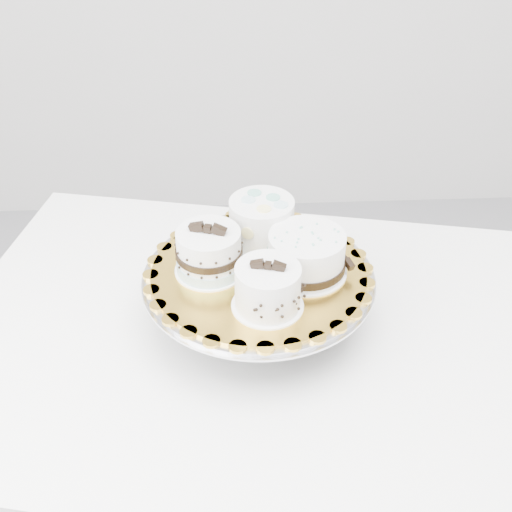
{
  "coord_description": "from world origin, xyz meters",
  "views": [
    {
      "loc": [
        -0.15,
        -0.66,
        1.5
      ],
      "look_at": [
        -0.11,
        0.15,
        0.9
      ],
      "focal_mm": 45.0,
      "sensor_mm": 36.0,
      "label": 1
    }
  ],
  "objects_px": {
    "table": "(279,368)",
    "cake_swirl": "(268,289)",
    "cake_banded": "(209,253)",
    "cake_ribbon": "(307,255)",
    "cake_board": "(259,272)",
    "cake_stand": "(259,288)",
    "cake_dots": "(262,221)"
  },
  "relations": [
    {
      "from": "table",
      "to": "cake_board",
      "type": "bearing_deg",
      "value": 146.64
    },
    {
      "from": "cake_swirl",
      "to": "cake_stand",
      "type": "bearing_deg",
      "value": 108.46
    },
    {
      "from": "table",
      "to": "cake_dots",
      "type": "height_order",
      "value": "cake_dots"
    },
    {
      "from": "cake_stand",
      "to": "cake_dots",
      "type": "relative_size",
      "value": 2.71
    },
    {
      "from": "cake_board",
      "to": "cake_swirl",
      "type": "xyz_separation_m",
      "value": [
        0.01,
        -0.09,
        0.04
      ]
    },
    {
      "from": "table",
      "to": "cake_swirl",
      "type": "height_order",
      "value": "cake_swirl"
    },
    {
      "from": "cake_banded",
      "to": "cake_ribbon",
      "type": "relative_size",
      "value": 0.79
    },
    {
      "from": "cake_stand",
      "to": "cake_swirl",
      "type": "relative_size",
      "value": 3.24
    },
    {
      "from": "cake_stand",
      "to": "cake_banded",
      "type": "height_order",
      "value": "cake_banded"
    },
    {
      "from": "cake_swirl",
      "to": "cake_ribbon",
      "type": "height_order",
      "value": "cake_swirl"
    },
    {
      "from": "cake_board",
      "to": "cake_swirl",
      "type": "bearing_deg",
      "value": -84.41
    },
    {
      "from": "table",
      "to": "cake_swirl",
      "type": "xyz_separation_m",
      "value": [
        -0.03,
        -0.05,
        0.23
      ]
    },
    {
      "from": "table",
      "to": "cake_stand",
      "type": "distance_m",
      "value": 0.16
    },
    {
      "from": "cake_stand",
      "to": "cake_swirl",
      "type": "height_order",
      "value": "cake_swirl"
    },
    {
      "from": "cake_board",
      "to": "cake_dots",
      "type": "relative_size",
      "value": 2.5
    },
    {
      "from": "table",
      "to": "cake_banded",
      "type": "distance_m",
      "value": 0.26
    },
    {
      "from": "table",
      "to": "cake_dots",
      "type": "bearing_deg",
      "value": 113.8
    },
    {
      "from": "cake_swirl",
      "to": "cake_dots",
      "type": "xyz_separation_m",
      "value": [
        0.0,
        0.17,
        0.01
      ]
    },
    {
      "from": "cake_stand",
      "to": "table",
      "type": "bearing_deg",
      "value": -45.25
    },
    {
      "from": "cake_swirl",
      "to": "cake_dots",
      "type": "relative_size",
      "value": 0.84
    },
    {
      "from": "cake_board",
      "to": "cake_swirl",
      "type": "height_order",
      "value": "cake_swirl"
    },
    {
      "from": "table",
      "to": "cake_ribbon",
      "type": "relative_size",
      "value": 7.82
    },
    {
      "from": "table",
      "to": "cake_ribbon",
      "type": "distance_m",
      "value": 0.23
    },
    {
      "from": "table",
      "to": "cake_stand",
      "type": "relative_size",
      "value": 3.31
    },
    {
      "from": "cake_dots",
      "to": "cake_ribbon",
      "type": "relative_size",
      "value": 0.87
    },
    {
      "from": "cake_stand",
      "to": "cake_banded",
      "type": "relative_size",
      "value": 2.98
    },
    {
      "from": "table",
      "to": "cake_swirl",
      "type": "relative_size",
      "value": 10.72
    },
    {
      "from": "cake_stand",
      "to": "cake_ribbon",
      "type": "xyz_separation_m",
      "value": [
        0.08,
        -0.01,
        0.07
      ]
    },
    {
      "from": "cake_board",
      "to": "cake_ribbon",
      "type": "bearing_deg",
      "value": -4.4
    },
    {
      "from": "cake_ribbon",
      "to": "cake_swirl",
      "type": "bearing_deg",
      "value": -153.37
    },
    {
      "from": "cake_swirl",
      "to": "cake_ribbon",
      "type": "xyz_separation_m",
      "value": [
        0.07,
        0.08,
        -0.0
      ]
    },
    {
      "from": "table",
      "to": "cake_banded",
      "type": "height_order",
      "value": "cake_banded"
    }
  ]
}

